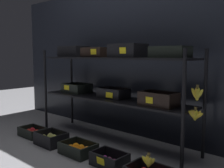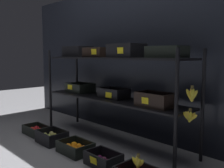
{
  "view_description": "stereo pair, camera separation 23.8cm",
  "coord_description": "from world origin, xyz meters",
  "px_view_note": "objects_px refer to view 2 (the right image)",
  "views": [
    {
      "loc": [
        1.86,
        -2.1,
        0.97
      ],
      "look_at": [
        0.0,
        0.0,
        0.65
      ],
      "focal_mm": 41.37,
      "sensor_mm": 36.0,
      "label": 1
    },
    {
      "loc": [
        2.03,
        -1.93,
        0.97
      ],
      "look_at": [
        0.0,
        0.0,
        0.65
      ],
      "focal_mm": 41.37,
      "sensor_mm": 36.0,
      "label": 2
    }
  ],
  "objects_px": {
    "banana_bunch_loose": "(138,162)",
    "crate_ground_orange": "(76,148)",
    "crate_ground_apple_red": "(36,131)",
    "crate_ground_pear": "(52,138)",
    "display_rack": "(113,76)",
    "crate_ground_plum": "(103,161)"
  },
  "relations": [
    {
      "from": "display_rack",
      "to": "banana_bunch_loose",
      "type": "xyz_separation_m",
      "value": [
        0.82,
        -0.53,
        -0.57
      ]
    },
    {
      "from": "crate_ground_apple_red",
      "to": "crate_ground_orange",
      "type": "relative_size",
      "value": 0.94
    },
    {
      "from": "crate_ground_pear",
      "to": "crate_ground_plum",
      "type": "distance_m",
      "value": 0.83
    },
    {
      "from": "display_rack",
      "to": "crate_ground_orange",
      "type": "xyz_separation_m",
      "value": [
        -0.01,
        -0.5,
        -0.69
      ]
    },
    {
      "from": "crate_ground_plum",
      "to": "crate_ground_orange",
      "type": "bearing_deg",
      "value": -179.32
    },
    {
      "from": "crate_ground_orange",
      "to": "display_rack",
      "type": "bearing_deg",
      "value": 89.32
    },
    {
      "from": "banana_bunch_loose",
      "to": "crate_ground_orange",
      "type": "bearing_deg",
      "value": 178.39
    },
    {
      "from": "crate_ground_apple_red",
      "to": "banana_bunch_loose",
      "type": "relative_size",
      "value": 2.54
    },
    {
      "from": "crate_ground_pear",
      "to": "crate_ground_orange",
      "type": "xyz_separation_m",
      "value": [
        0.43,
        0.02,
        -0.01
      ]
    },
    {
      "from": "display_rack",
      "to": "crate_ground_plum",
      "type": "relative_size",
      "value": 6.63
    },
    {
      "from": "crate_ground_plum",
      "to": "banana_bunch_loose",
      "type": "xyz_separation_m",
      "value": [
        0.42,
        -0.03,
        0.13
      ]
    },
    {
      "from": "display_rack",
      "to": "banana_bunch_loose",
      "type": "distance_m",
      "value": 1.13
    },
    {
      "from": "crate_ground_plum",
      "to": "banana_bunch_loose",
      "type": "bearing_deg",
      "value": -3.8
    },
    {
      "from": "crate_ground_orange",
      "to": "crate_ground_plum",
      "type": "height_order",
      "value": "crate_ground_plum"
    },
    {
      "from": "crate_ground_orange",
      "to": "banana_bunch_loose",
      "type": "bearing_deg",
      "value": -1.61
    },
    {
      "from": "crate_ground_apple_red",
      "to": "banana_bunch_loose",
      "type": "distance_m",
      "value": 1.67
    },
    {
      "from": "crate_ground_apple_red",
      "to": "crate_ground_plum",
      "type": "relative_size",
      "value": 1.05
    },
    {
      "from": "crate_ground_plum",
      "to": "banana_bunch_loose",
      "type": "relative_size",
      "value": 2.42
    },
    {
      "from": "display_rack",
      "to": "crate_ground_apple_red",
      "type": "height_order",
      "value": "display_rack"
    },
    {
      "from": "crate_ground_apple_red",
      "to": "crate_ground_pear",
      "type": "bearing_deg",
      "value": -3.32
    },
    {
      "from": "banana_bunch_loose",
      "to": "crate_ground_apple_red",
      "type": "bearing_deg",
      "value": 178.98
    },
    {
      "from": "crate_ground_apple_red",
      "to": "crate_ground_orange",
      "type": "xyz_separation_m",
      "value": [
        0.83,
        -0.01,
        0.0
      ]
    }
  ]
}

